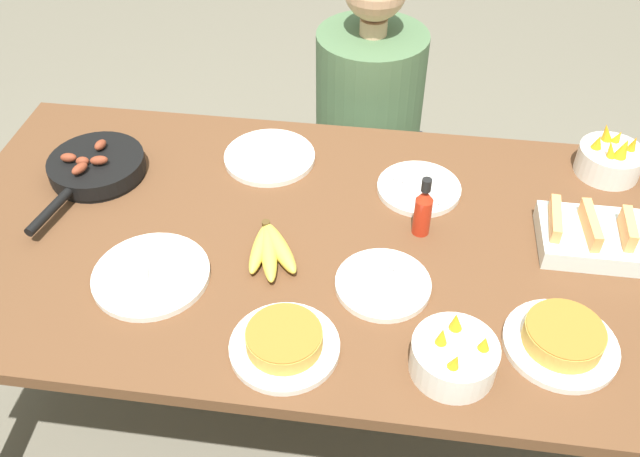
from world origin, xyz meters
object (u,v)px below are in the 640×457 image
object	(u,v)px
fruit_bowl_mango	(610,159)
empty_plate_far_right	(151,275)
empty_plate_far_left	(383,284)
person_figure	(367,146)
empty_plate_near_front	(419,188)
skillet	(96,167)
empty_plate_mid_edge	(270,157)
fruit_bowl_citrus	(454,356)
hot_sauce_bottle	(423,210)
melon_tray	(603,237)
banana_bunch	(270,248)
frittata_plate_side	(284,342)
frittata_plate_center	(562,339)

from	to	relation	value
fruit_bowl_mango	empty_plate_far_right	bearing A→B (deg)	-153.44
empty_plate_far_left	person_figure	bearing A→B (deg)	96.46
empty_plate_near_front	skillet	bearing A→B (deg)	-176.42
empty_plate_mid_edge	fruit_bowl_citrus	world-z (taller)	fruit_bowl_citrus
hot_sauce_bottle	empty_plate_near_front	bearing A→B (deg)	93.22
skillet	empty_plate_far_right	bearing A→B (deg)	48.78
hot_sauce_bottle	melon_tray	bearing A→B (deg)	0.53
banana_bunch	fruit_bowl_mango	bearing A→B (deg)	27.43
empty_plate_far_right	fruit_bowl_mango	xyz separation A→B (m)	(1.09, 0.55, 0.04)
fruit_bowl_mango	frittata_plate_side	bearing A→B (deg)	-137.05
frittata_plate_side	empty_plate_mid_edge	distance (m)	0.65
melon_tray	person_figure	distance (m)	0.98
melon_tray	fruit_bowl_mango	xyz separation A→B (m)	(0.06, 0.30, 0.01)
melon_tray	empty_plate_mid_edge	bearing A→B (deg)	164.55
empty_plate_near_front	fruit_bowl_mango	world-z (taller)	fruit_bowl_mango
melon_tray	skillet	world-z (taller)	melon_tray
fruit_bowl_mango	skillet	bearing A→B (deg)	-171.48
melon_tray	fruit_bowl_mango	bearing A→B (deg)	78.06
melon_tray	empty_plate_far_left	world-z (taller)	melon_tray
hot_sauce_bottle	empty_plate_far_right	bearing A→B (deg)	-158.38
empty_plate_near_front	empty_plate_far_left	bearing A→B (deg)	-101.13
banana_bunch	frittata_plate_center	bearing A→B (deg)	-16.02
frittata_plate_side	empty_plate_far_right	bearing A→B (deg)	154.92
frittata_plate_side	hot_sauce_bottle	xyz separation A→B (m)	(0.27, 0.40, 0.05)
fruit_bowl_citrus	skillet	bearing A→B (deg)	151.92
skillet	melon_tray	bearing A→B (deg)	96.86
empty_plate_near_front	empty_plate_far_right	xyz separation A→B (m)	(-0.59, -0.40, -0.00)
frittata_plate_center	frittata_plate_side	bearing A→B (deg)	-171.49
frittata_plate_side	frittata_plate_center	bearing A→B (deg)	8.51
melon_tray	frittata_plate_side	bearing A→B (deg)	-149.95
hot_sauce_bottle	skillet	bearing A→B (deg)	173.14
skillet	hot_sauce_bottle	bearing A→B (deg)	94.44
frittata_plate_center	empty_plate_far_left	bearing A→B (deg)	162.54
skillet	empty_plate_far_right	world-z (taller)	skillet
fruit_bowl_mango	person_figure	world-z (taller)	person_figure
empty_plate_far_right	fruit_bowl_citrus	distance (m)	0.70
empty_plate_mid_edge	hot_sauce_bottle	bearing A→B (deg)	-29.46
fruit_bowl_mango	hot_sauce_bottle	world-z (taller)	hot_sauce_bottle
empty_plate_far_right	fruit_bowl_citrus	bearing A→B (deg)	-13.17
banana_bunch	skillet	world-z (taller)	skillet
melon_tray	empty_plate_far_left	xyz separation A→B (m)	(-0.50, -0.20, -0.02)
empty_plate_near_front	empty_plate_mid_edge	bearing A→B (deg)	168.99
empty_plate_far_left	fruit_bowl_mango	xyz separation A→B (m)	(0.57, 0.50, 0.04)
person_figure	empty_plate_far_right	bearing A→B (deg)	-113.84
skillet	fruit_bowl_mango	world-z (taller)	fruit_bowl_mango
empty_plate_mid_edge	person_figure	size ratio (longest dim) A/B	0.22
skillet	empty_plate_near_front	distance (m)	0.86
empty_plate_far_right	empty_plate_far_left	bearing A→B (deg)	4.83
skillet	person_figure	distance (m)	0.97
skillet	empty_plate_far_left	size ratio (longest dim) A/B	1.91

